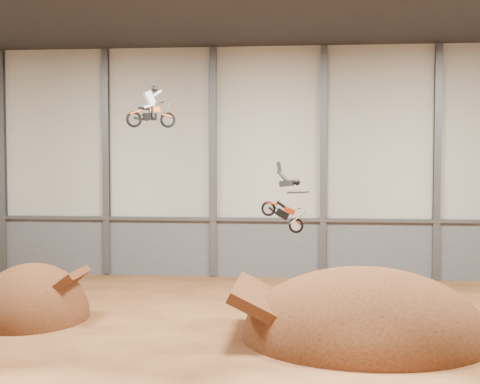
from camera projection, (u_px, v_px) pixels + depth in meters
name	position (u px, v px, depth m)	size (l,w,h in m)	color
floor	(247.00, 346.00, 25.95)	(40.00, 40.00, 0.00)	#542D16
back_wall	(268.00, 163.00, 40.49)	(40.00, 0.10, 14.00)	#B6B1A1
lower_band_back	(268.00, 249.00, 40.67)	(39.80, 0.18, 3.50)	#55565D
steel_rail	(268.00, 219.00, 40.42)	(39.80, 0.35, 0.20)	#47494F
steel_column_0	(3.00, 162.00, 41.88)	(0.40, 0.36, 13.90)	#47494F
steel_column_1	(106.00, 162.00, 41.24)	(0.40, 0.36, 13.90)	#47494F
steel_column_2	(213.00, 162.00, 40.61)	(0.40, 0.36, 13.90)	#47494F
steel_column_3	(323.00, 163.00, 39.98)	(0.40, 0.36, 13.90)	#47494F
steel_column_4	(437.00, 163.00, 39.34)	(0.40, 0.36, 13.90)	#47494F
takeoff_ramp	(32.00, 319.00, 30.20)	(5.06, 5.84, 5.06)	#371A0D
landing_ramp	(364.00, 338.00, 27.00)	(9.96, 8.81, 5.74)	#371A0D
fmx_rider_a	(151.00, 105.00, 30.75)	(2.31, 0.88, 2.09)	orange
fmx_rider_b	(279.00, 196.00, 28.42)	(2.70, 0.77, 2.32)	#B42E0C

